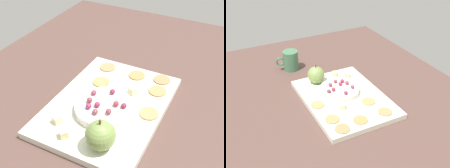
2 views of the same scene
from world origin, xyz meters
TOP-DOWN VIEW (x-y plane):
  - table at (0.00, 0.00)cm, footprint 134.10×103.75cm
  - platter at (-1.17, 1.85)cm, footprint 39.46×29.12cm
  - serving_dish at (-4.45, 1.44)cm, footprint 15.50×15.50cm
  - apple_whole at (-15.61, -3.54)cm, footprint 7.05×7.05cm
  - apple_stem at (-15.61, -3.54)cm, footprint 0.50×0.50cm
  - cheese_cube_0 at (-16.91, 5.61)cm, footprint 2.83×2.83cm
  - cheese_cube_1 at (5.41, -2.35)cm, footprint 2.64×2.64cm
  - cheese_cube_2 at (-13.63, 9.90)cm, footprint 2.57×2.57cm
  - cracker_0 at (14.15, 10.09)cm, footprint 5.01×5.01cm
  - cracker_1 at (6.15, 8.22)cm, footprint 5.01×5.01cm
  - cracker_2 at (14.12, 0.12)cm, footprint 5.01×5.01cm
  - cracker_3 at (-0.53, -9.52)cm, footprint 5.01×5.01cm
  - cracker_4 at (9.47, -8.34)cm, footprint 5.01×5.01cm
  - cracker_5 at (15.39, -7.62)cm, footprint 5.01×5.01cm
  - grape_0 at (-3.32, -3.60)cm, footprint 1.60×1.44cm
  - grape_1 at (-2.07, 5.86)cm, footprint 1.60×1.44cm
  - grape_2 at (-7.57, 4.29)cm, footprint 1.60×1.44cm
  - grape_3 at (0.57, 1.59)cm, footprint 1.60×1.44cm
  - grape_4 at (-6.03, 2.64)cm, footprint 1.60×1.44cm
  - grape_5 at (-3.60, -1.54)cm, footprint 1.60×1.44cm
  - grape_6 at (-7.11, -1.21)cm, footprint 1.60×1.44cm
  - grape_7 at (-8.66, 1.76)cm, footprint 1.60×1.44cm
  - grape_8 at (-5.40, 5.26)cm, footprint 1.60×1.44cm

SIDE VIEW (x-z plane):
  - table at x=0.00cm, z-range 0.00..4.74cm
  - platter at x=-1.17cm, z-range 4.74..6.69cm
  - cracker_0 at x=14.15cm, z-range 6.69..7.09cm
  - cracker_1 at x=6.15cm, z-range 6.69..7.09cm
  - cracker_2 at x=14.12cm, z-range 6.69..7.09cm
  - cracker_3 at x=-0.53cm, z-range 6.69..7.09cm
  - cracker_4 at x=9.47cm, z-range 6.69..7.09cm
  - cracker_5 at x=15.39cm, z-range 6.69..7.09cm
  - cheese_cube_0 at x=-16.91cm, z-range 6.69..8.69cm
  - cheese_cube_1 at x=5.41cm, z-range 6.69..8.69cm
  - cheese_cube_2 at x=-13.63cm, z-range 6.69..8.69cm
  - serving_dish at x=-4.45cm, z-range 6.69..8.80cm
  - grape_0 at x=-3.32cm, z-range 8.80..10.09cm
  - grape_1 at x=-2.07cm, z-range 8.80..10.09cm
  - grape_3 at x=0.57cm, z-range 8.80..10.13cm
  - grape_4 at x=-6.03cm, z-range 8.80..10.14cm
  - grape_7 at x=-8.66cm, z-range 8.80..10.15cm
  - grape_2 at x=-7.57cm, z-range 8.80..10.26cm
  - grape_5 at x=-3.60cm, z-range 8.80..10.27cm
  - grape_6 at x=-7.11cm, z-range 8.80..10.28cm
  - grape_8 at x=-5.40cm, z-range 8.80..10.29cm
  - apple_whole at x=-15.61cm, z-range 6.69..13.74cm
  - apple_stem at x=-15.61cm, z-range 13.74..14.94cm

